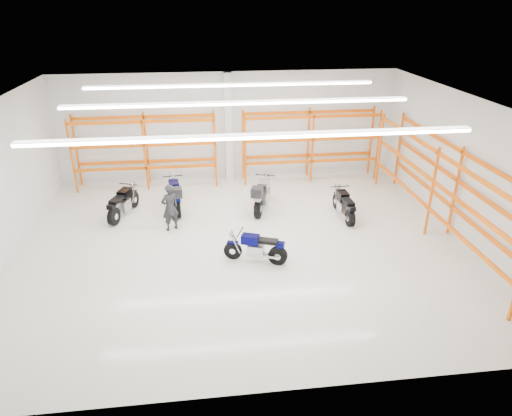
{
  "coord_description": "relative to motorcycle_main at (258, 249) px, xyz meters",
  "views": [
    {
      "loc": [
        -1.12,
        -12.63,
        7.14
      ],
      "look_at": [
        0.49,
        0.5,
        1.04
      ],
      "focal_mm": 32.0,
      "sensor_mm": 36.0,
      "label": 1
    }
  ],
  "objects": [
    {
      "name": "room_shell",
      "position": [
        -0.36,
        1.09,
        2.84
      ],
      "size": [
        14.02,
        12.02,
        4.51
      ],
      "color": "white",
      "rests_on": "ground"
    },
    {
      "name": "structural_column",
      "position": [
        -0.36,
        6.88,
        1.81
      ],
      "size": [
        0.32,
        0.32,
        4.5
      ],
      "primitive_type": "cube",
      "color": "white",
      "rests_on": "ground"
    },
    {
      "name": "pallet_racking_back_right",
      "position": [
        3.04,
        6.54,
        1.34
      ],
      "size": [
        5.67,
        0.87,
        3.0
      ],
      "color": "orange",
      "rests_on": "ground"
    },
    {
      "name": "ground",
      "position": [
        -0.36,
        1.06,
        -0.44
      ],
      "size": [
        14.0,
        14.0,
        0.0
      ],
      "primitive_type": "plane",
      "color": "silver",
      "rests_on": "ground"
    },
    {
      "name": "pallet_racking_back_left",
      "position": [
        -3.76,
        6.54,
        1.34
      ],
      "size": [
        5.67,
        0.87,
        3.0
      ],
      "color": "orange",
      "rests_on": "ground"
    },
    {
      "name": "pallet_racking_side",
      "position": [
        6.12,
        1.06,
        1.37
      ],
      "size": [
        0.87,
        9.07,
        3.0
      ],
      "color": "orange",
      "rests_on": "ground"
    },
    {
      "name": "motorcycle_back_c",
      "position": [
        0.57,
        3.57,
        0.15
      ],
      "size": [
        1.11,
        2.34,
        1.23
      ],
      "color": "black",
      "rests_on": "ground"
    },
    {
      "name": "motorcycle_back_b",
      "position": [
        -2.55,
        3.94,
        0.13
      ],
      "size": [
        0.78,
        2.35,
        1.2
      ],
      "color": "black",
      "rests_on": "ground"
    },
    {
      "name": "standing_man",
      "position": [
        -2.65,
        2.43,
        0.37
      ],
      "size": [
        0.71,
        0.64,
        1.63
      ],
      "primitive_type": "imported",
      "rotation": [
        0.0,
        0.0,
        3.66
      ],
      "color": "black",
      "rests_on": "ground"
    },
    {
      "name": "motorcycle_back_d",
      "position": [
        3.4,
        2.58,
        0.03
      ],
      "size": [
        0.68,
        2.04,
        1.0
      ],
      "color": "black",
      "rests_on": "ground"
    },
    {
      "name": "motorcycle_back_a",
      "position": [
        -4.41,
        3.65,
        0.04
      ],
      "size": [
        0.97,
        2.04,
        1.04
      ],
      "color": "black",
      "rests_on": "ground"
    },
    {
      "name": "motorcycle_main",
      "position": [
        0.0,
        0.0,
        0.0
      ],
      "size": [
        1.85,
        0.9,
        0.95
      ],
      "color": "black",
      "rests_on": "ground"
    }
  ]
}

